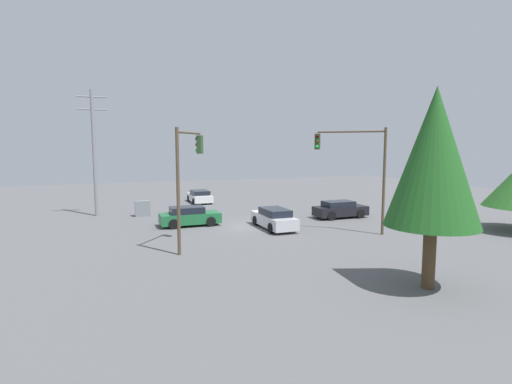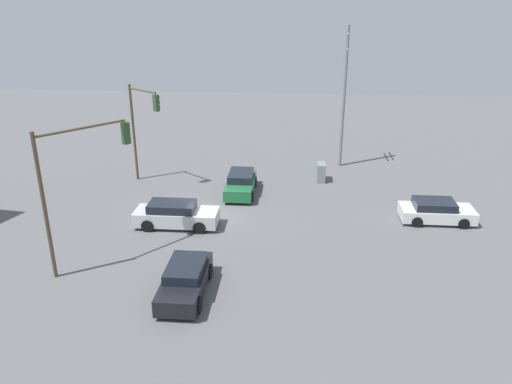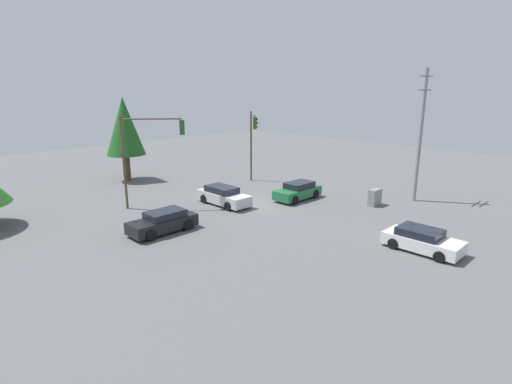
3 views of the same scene
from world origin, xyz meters
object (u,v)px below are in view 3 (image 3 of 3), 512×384
sedan_white (422,240)px  traffic_signal_main (253,136)px  sedan_silver (223,196)px  traffic_signal_cross (146,146)px  sedan_dark (163,222)px  electrical_cabinet (375,197)px  sedan_green (298,191)px

sedan_white → traffic_signal_main: bearing=-104.9°
sedan_white → sedan_silver: sedan_silver is taller
traffic_signal_cross → sedan_white: bearing=-30.3°
traffic_signal_cross → sedan_silver: bearing=4.5°
sedan_silver → traffic_signal_main: (-6.74, -3.62, 3.79)m
sedan_silver → sedan_dark: bearing=16.6°
electrical_cabinet → traffic_signal_cross: bearing=-42.7°
sedan_dark → traffic_signal_cross: size_ratio=0.62×
sedan_silver → sedan_green: bearing=149.9°
sedan_dark → electrical_cabinet: (-14.73, 6.42, -0.03)m
sedan_white → sedan_silver: size_ratio=0.88×
sedan_green → electrical_cabinet: size_ratio=3.34×
sedan_dark → sedan_white: (-8.51, 12.72, -0.05)m
sedan_white → traffic_signal_cross: (6.36, -17.92, 4.11)m
sedan_dark → sedan_silver: sedan_silver is taller
sedan_green → traffic_signal_main: 7.83m
sedan_white → traffic_signal_main: (-4.87, -18.32, 3.87)m
traffic_signal_cross → traffic_signal_main: bearing=42.2°
sedan_white → sedan_green: (-3.44, -11.63, 0.06)m
traffic_signal_main → traffic_signal_cross: 11.24m
sedan_green → traffic_signal_main: bearing=-12.1°
sedan_white → traffic_signal_cross: 19.46m
sedan_dark → electrical_cabinet: sedan_dark is taller
electrical_cabinet → sedan_dark: bearing=-23.5°
traffic_signal_cross → electrical_cabinet: 17.61m
sedan_silver → electrical_cabinet: sedan_silver is taller
sedan_dark → electrical_cabinet: size_ratio=3.36×
sedan_dark → traffic_signal_cross: 6.94m
sedan_green → traffic_signal_cross: 12.33m
sedan_dark → sedan_silver: size_ratio=0.93×
traffic_signal_main → sedan_silver: bearing=-24.3°
sedan_dark → sedan_green: bearing=-95.2°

